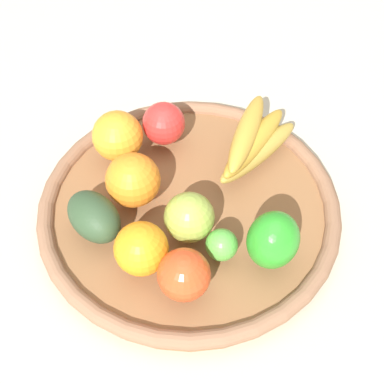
{
  "coord_description": "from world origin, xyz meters",
  "views": [
    {
      "loc": [
        0.49,
        -0.0,
        0.67
      ],
      "look_at": [
        0.0,
        0.0,
        0.06
      ],
      "focal_mm": 50.72,
      "sensor_mm": 36.0,
      "label": 1
    }
  ],
  "objects_px": {
    "orange_1": "(136,180)",
    "lime_0": "(225,245)",
    "banana_bunch": "(256,142)",
    "apple_2": "(187,275)",
    "bell_pepper": "(276,240)",
    "apple_0": "(190,217)",
    "apple_1": "(166,123)",
    "avocado": "(97,217)",
    "orange_0": "(144,249)",
    "orange_2": "(120,136)"
  },
  "relations": [
    {
      "from": "avocado",
      "to": "orange_1",
      "type": "bearing_deg",
      "value": 138.6
    },
    {
      "from": "apple_0",
      "to": "lime_0",
      "type": "xyz_separation_m",
      "value": [
        0.04,
        0.05,
        -0.01
      ]
    },
    {
      "from": "orange_0",
      "to": "apple_1",
      "type": "distance_m",
      "value": 0.24
    },
    {
      "from": "orange_2",
      "to": "orange_1",
      "type": "xyz_separation_m",
      "value": [
        0.09,
        0.03,
        0.0
      ]
    },
    {
      "from": "orange_1",
      "to": "apple_2",
      "type": "relative_size",
      "value": 1.16
    },
    {
      "from": "orange_0",
      "to": "avocado",
      "type": "xyz_separation_m",
      "value": [
        -0.06,
        -0.07,
        -0.01
      ]
    },
    {
      "from": "apple_0",
      "to": "banana_bunch",
      "type": "height_order",
      "value": "apple_0"
    },
    {
      "from": "bell_pepper",
      "to": "orange_0",
      "type": "bearing_deg",
      "value": 132.32
    },
    {
      "from": "orange_2",
      "to": "avocado",
      "type": "relative_size",
      "value": 0.86
    },
    {
      "from": "apple_0",
      "to": "lime_0",
      "type": "bearing_deg",
      "value": 51.59
    },
    {
      "from": "banana_bunch",
      "to": "apple_2",
      "type": "xyz_separation_m",
      "value": [
        0.23,
        -0.11,
        0.0
      ]
    },
    {
      "from": "banana_bunch",
      "to": "apple_2",
      "type": "bearing_deg",
      "value": -24.43
    },
    {
      "from": "apple_0",
      "to": "apple_1",
      "type": "distance_m",
      "value": 0.19
    },
    {
      "from": "orange_1",
      "to": "apple_0",
      "type": "bearing_deg",
      "value": 50.7
    },
    {
      "from": "apple_0",
      "to": "avocado",
      "type": "xyz_separation_m",
      "value": [
        -0.01,
        -0.13,
        -0.0
      ]
    },
    {
      "from": "orange_2",
      "to": "apple_1",
      "type": "relative_size",
      "value": 1.15
    },
    {
      "from": "orange_2",
      "to": "orange_1",
      "type": "height_order",
      "value": "orange_1"
    },
    {
      "from": "bell_pepper",
      "to": "lime_0",
      "type": "distance_m",
      "value": 0.07
    },
    {
      "from": "apple_1",
      "to": "avocado",
      "type": "distance_m",
      "value": 0.2
    },
    {
      "from": "orange_2",
      "to": "bell_pepper",
      "type": "height_order",
      "value": "bell_pepper"
    },
    {
      "from": "banana_bunch",
      "to": "orange_0",
      "type": "height_order",
      "value": "orange_0"
    },
    {
      "from": "apple_0",
      "to": "lime_0",
      "type": "distance_m",
      "value": 0.06
    },
    {
      "from": "orange_1",
      "to": "bell_pepper",
      "type": "distance_m",
      "value": 0.22
    },
    {
      "from": "orange_1",
      "to": "apple_2",
      "type": "distance_m",
      "value": 0.17
    },
    {
      "from": "apple_0",
      "to": "banana_bunch",
      "type": "xyz_separation_m",
      "value": [
        -0.14,
        0.1,
        -0.0
      ]
    },
    {
      "from": "apple_2",
      "to": "avocado",
      "type": "height_order",
      "value": "apple_2"
    },
    {
      "from": "banana_bunch",
      "to": "apple_2",
      "type": "relative_size",
      "value": 2.52
    },
    {
      "from": "apple_0",
      "to": "orange_0",
      "type": "bearing_deg",
      "value": -49.49
    },
    {
      "from": "banana_bunch",
      "to": "orange_0",
      "type": "distance_m",
      "value": 0.25
    },
    {
      "from": "orange_2",
      "to": "orange_0",
      "type": "bearing_deg",
      "value": 12.82
    },
    {
      "from": "apple_2",
      "to": "avocado",
      "type": "bearing_deg",
      "value": -127.25
    },
    {
      "from": "avocado",
      "to": "orange_0",
      "type": "bearing_deg",
      "value": 50.57
    },
    {
      "from": "bell_pepper",
      "to": "lime_0",
      "type": "relative_size",
      "value": 1.92
    },
    {
      "from": "orange_2",
      "to": "apple_2",
      "type": "distance_m",
      "value": 0.26
    },
    {
      "from": "lime_0",
      "to": "bell_pepper",
      "type": "bearing_deg",
      "value": 84.45
    },
    {
      "from": "apple_1",
      "to": "orange_2",
      "type": "bearing_deg",
      "value": -65.03
    },
    {
      "from": "orange_0",
      "to": "bell_pepper",
      "type": "relative_size",
      "value": 0.85
    },
    {
      "from": "orange_2",
      "to": "apple_1",
      "type": "height_order",
      "value": "orange_2"
    },
    {
      "from": "apple_1",
      "to": "apple_2",
      "type": "xyz_separation_m",
      "value": [
        0.27,
        0.03,
        0.0
      ]
    },
    {
      "from": "orange_1",
      "to": "banana_bunch",
      "type": "xyz_separation_m",
      "value": [
        -0.08,
        0.18,
        -0.01
      ]
    },
    {
      "from": "orange_2",
      "to": "lime_0",
      "type": "xyz_separation_m",
      "value": [
        0.19,
        0.15,
        -0.02
      ]
    },
    {
      "from": "orange_2",
      "to": "apple_1",
      "type": "xyz_separation_m",
      "value": [
        -0.03,
        0.07,
        -0.01
      ]
    },
    {
      "from": "bell_pepper",
      "to": "lime_0",
      "type": "bearing_deg",
      "value": 124.18
    },
    {
      "from": "orange_2",
      "to": "banana_bunch",
      "type": "bearing_deg",
      "value": 87.77
    },
    {
      "from": "orange_1",
      "to": "lime_0",
      "type": "bearing_deg",
      "value": 51.04
    },
    {
      "from": "apple_0",
      "to": "orange_0",
      "type": "height_order",
      "value": "orange_0"
    },
    {
      "from": "avocado",
      "to": "apple_0",
      "type": "bearing_deg",
      "value": 87.74
    },
    {
      "from": "apple_0",
      "to": "avocado",
      "type": "relative_size",
      "value": 0.77
    },
    {
      "from": "orange_2",
      "to": "bell_pepper",
      "type": "distance_m",
      "value": 0.29
    },
    {
      "from": "orange_0",
      "to": "orange_2",
      "type": "bearing_deg",
      "value": -167.18
    }
  ]
}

